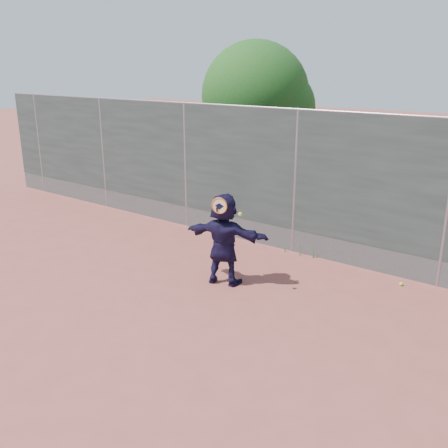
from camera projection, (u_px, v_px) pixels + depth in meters
The scene contains 7 objects.
ground at pixel (186, 312), 8.11m from camera, with size 80.00×80.00×0.00m, color #9E4C42.
player at pixel (224, 239), 8.97m from camera, with size 1.58×0.50×1.70m, color #171233.
ball_ground at pixel (401, 284), 9.07m from camera, with size 0.07×0.07×0.07m, color #ADE633.
fence at pixel (295, 179), 10.30m from camera, with size 20.00×0.06×3.03m.
swing_action at pixel (221, 207), 8.56m from camera, with size 0.64×0.15×0.51m.
tree_left at pixel (261, 99), 13.84m from camera, with size 3.15×3.00×4.53m.
weed_clump at pixel (302, 250), 10.49m from camera, with size 0.68×0.07×0.30m.
Camera 1 is at (4.86, -5.47, 3.83)m, focal length 40.00 mm.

